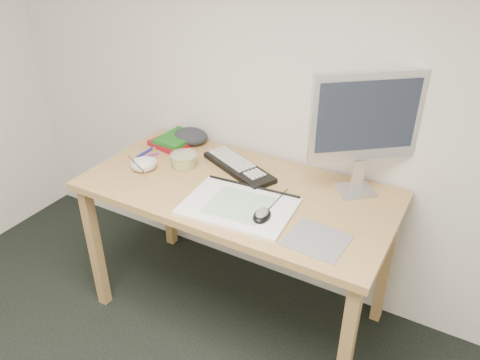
% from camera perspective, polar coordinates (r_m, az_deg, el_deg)
% --- Properties ---
extents(desk, '(1.40, 0.70, 0.75)m').
position_cam_1_polar(desk, '(2.14, -0.35, -2.81)').
color(desk, tan).
rests_on(desk, ground).
extents(mousepad, '(0.23, 0.21, 0.00)m').
position_cam_1_polar(mousepad, '(1.80, 9.34, -7.21)').
color(mousepad, slate).
rests_on(mousepad, desk).
extents(sketchpad, '(0.48, 0.36, 0.01)m').
position_cam_1_polar(sketchpad, '(1.96, -0.18, -3.19)').
color(sketchpad, white).
rests_on(sketchpad, desk).
extents(keyboard, '(0.44, 0.30, 0.02)m').
position_cam_1_polar(keyboard, '(2.24, -0.16, 1.56)').
color(keyboard, black).
rests_on(keyboard, desk).
extents(monitor, '(0.38, 0.32, 0.54)m').
position_cam_1_polar(monitor, '(1.98, 15.05, 7.05)').
color(monitor, silver).
rests_on(monitor, desk).
extents(mouse, '(0.08, 0.12, 0.04)m').
position_cam_1_polar(mouse, '(1.87, 2.70, -4.06)').
color(mouse, black).
rests_on(mouse, sketchpad).
extents(rice_bowl, '(0.15, 0.15, 0.04)m').
position_cam_1_polar(rice_bowl, '(2.28, -11.64, 1.72)').
color(rice_bowl, white).
rests_on(rice_bowl, desk).
extents(chopsticks, '(0.19, 0.11, 0.02)m').
position_cam_1_polar(chopsticks, '(2.26, -12.50, 1.91)').
color(chopsticks, silver).
rests_on(chopsticks, rice_bowl).
extents(fruit_tub, '(0.16, 0.16, 0.06)m').
position_cam_1_polar(fruit_tub, '(2.28, -6.87, 2.44)').
color(fruit_tub, '#DDE450').
rests_on(fruit_tub, desk).
extents(book_red, '(0.24, 0.29, 0.03)m').
position_cam_1_polar(book_red, '(2.53, -7.69, 4.83)').
color(book_red, maroon).
rests_on(book_red, desk).
extents(book_green, '(0.17, 0.22, 0.02)m').
position_cam_1_polar(book_green, '(2.50, -7.69, 5.13)').
color(book_green, '#186318').
rests_on(book_green, book_red).
extents(cloth_lump, '(0.17, 0.15, 0.07)m').
position_cam_1_polar(cloth_lump, '(2.51, -6.05, 5.31)').
color(cloth_lump, '#292D31').
rests_on(cloth_lump, desk).
extents(pencil_pink, '(0.19, 0.02, 0.01)m').
position_cam_1_polar(pencil_pink, '(2.12, -1.45, -0.38)').
color(pencil_pink, pink).
rests_on(pencil_pink, desk).
extents(pencil_tan, '(0.15, 0.11, 0.01)m').
position_cam_1_polar(pencil_tan, '(2.11, -0.55, -0.64)').
color(pencil_tan, tan).
rests_on(pencil_tan, desk).
extents(pencil_black, '(0.18, 0.02, 0.01)m').
position_cam_1_polar(pencil_black, '(2.09, 2.65, -1.02)').
color(pencil_black, black).
rests_on(pencil_black, desk).
extents(marker_blue, '(0.02, 0.14, 0.01)m').
position_cam_1_polar(marker_blue, '(2.45, -11.28, 3.44)').
color(marker_blue, '#1D1C98').
rests_on(marker_blue, desk).
extents(marker_orange, '(0.04, 0.12, 0.01)m').
position_cam_1_polar(marker_orange, '(2.48, -10.23, 3.95)').
color(marker_orange, orange).
rests_on(marker_orange, desk).
extents(marker_purple, '(0.07, 0.13, 0.01)m').
position_cam_1_polar(marker_purple, '(2.40, -11.43, 2.84)').
color(marker_purple, purple).
rests_on(marker_purple, desk).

